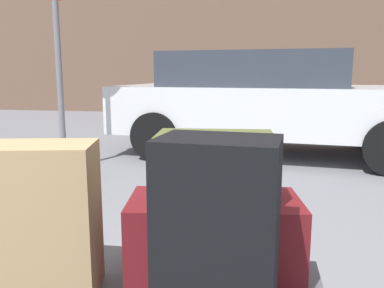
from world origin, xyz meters
TOP-DOWN VIEW (x-y plane):
  - duffel_bag_maroon_rear_right at (0.27, 0.18)m, footprint 0.71×0.43m
  - suitcase_black_front_right at (0.32, -0.16)m, footprint 0.38×0.28m
  - suitcase_tan_rear_left at (-0.34, -0.05)m, footprint 0.44×0.32m
  - duffel_bag_olive_topmost_pile at (0.27, 0.18)m, footprint 0.47×0.31m
  - parked_car at (0.52, 4.42)m, footprint 4.47×2.29m
  - bollard_kerb_near at (2.49, 7.34)m, footprint 0.25×0.25m
  - no_parking_sign at (-1.87, 3.03)m, footprint 0.50×0.07m

SIDE VIEW (x-z plane):
  - bollard_kerb_near at x=2.49m, z-range 0.00..0.72m
  - duffel_bag_maroon_rear_right at x=0.27m, z-range 0.34..0.66m
  - suitcase_tan_rear_left at x=-0.34m, z-range 0.34..0.90m
  - suitcase_black_front_right at x=0.32m, z-range 0.34..0.96m
  - parked_car at x=0.52m, z-range 0.05..1.47m
  - duffel_bag_olive_topmost_pile at x=0.27m, z-range 0.66..0.92m
  - no_parking_sign at x=-1.87m, z-range 0.29..2.72m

